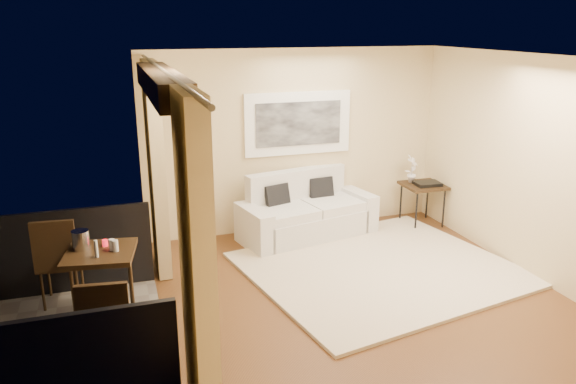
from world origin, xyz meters
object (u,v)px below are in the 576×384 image
sofa (305,214)px  balcony_chair_far (57,256)px  orchid (412,169)px  ice_bucket (81,240)px  side_table (423,188)px  bistro_table (101,258)px  balcony_chair_near (104,335)px

sofa → balcony_chair_far: balcony_chair_far is taller
orchid → ice_bucket: orchid is taller
balcony_chair_far → orchid: bearing=-160.4°
side_table → ice_bucket: 5.16m
balcony_chair_far → ice_bucket: bearing=131.8°
sofa → ice_bucket: (-3.02, -1.59, 0.57)m
sofa → bistro_table: (-2.84, -1.70, 0.39)m
orchid → side_table: bearing=-48.2°
orchid → ice_bucket: size_ratio=2.19×
side_table → orchid: orchid is taller
ice_bucket → orchid: bearing=18.9°
orchid → balcony_chair_far: 5.24m
sofa → balcony_chair_far: bearing=-172.1°
ice_bucket → side_table: bearing=16.8°
ice_bucket → sofa: bearing=27.7°
ice_bucket → bistro_table: bearing=-33.1°
sofa → balcony_chair_near: balcony_chair_near is taller
balcony_chair_far → ice_bucket: 0.57m
sofa → balcony_chair_near: 4.13m
bistro_table → orchid: bearing=20.8°
orchid → bistro_table: bearing=-159.2°
sofa → orchid: bearing=-10.2°
balcony_chair_far → ice_bucket: size_ratio=5.20×
bistro_table → balcony_chair_near: 1.30m
orchid → sofa: bearing=-178.2°
bistro_table → balcony_chair_far: 0.69m
sofa → ice_bucket: size_ratio=10.57×
orchid → ice_bucket: 5.07m
bistro_table → balcony_chair_near: size_ratio=0.81×
orchid → balcony_chair_far: (-5.08, -1.25, -0.26)m
sofa → ice_bucket: ice_bucket is taller
balcony_chair_near → ice_bucket: size_ratio=4.96×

